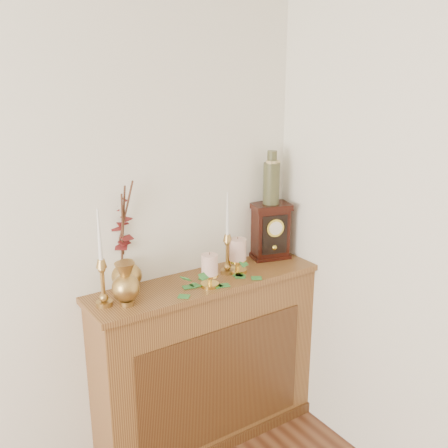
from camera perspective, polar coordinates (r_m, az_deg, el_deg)
console_shelf at (r=2.87m, az=-1.78°, el=-15.10°), size 1.24×0.34×0.93m
candlestick_left at (r=2.38m, az=-13.12°, el=-5.41°), size 0.07×0.07×0.45m
candlestick_center at (r=2.67m, az=0.38°, el=-2.55°), size 0.07×0.07×0.43m
bud_vase at (r=2.38m, az=-10.66°, el=-6.49°), size 0.12×0.12×0.20m
ginger_jar at (r=2.53m, az=-10.99°, el=-1.62°), size 0.22×0.23×0.54m
pillar_candle_left at (r=2.53m, az=-1.57°, el=-4.89°), size 0.09×0.09×0.17m
pillar_candle_right at (r=2.70m, az=1.48°, el=-3.26°), size 0.10×0.10×0.19m
ivy_garland at (r=2.59m, az=-1.02°, el=-6.20°), size 0.48×0.22×0.08m
mantel_clock at (r=2.90m, az=5.06°, el=-0.80°), size 0.24×0.19×0.31m
ceramic_vase at (r=2.83m, az=5.19°, el=4.77°), size 0.09×0.09×0.29m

